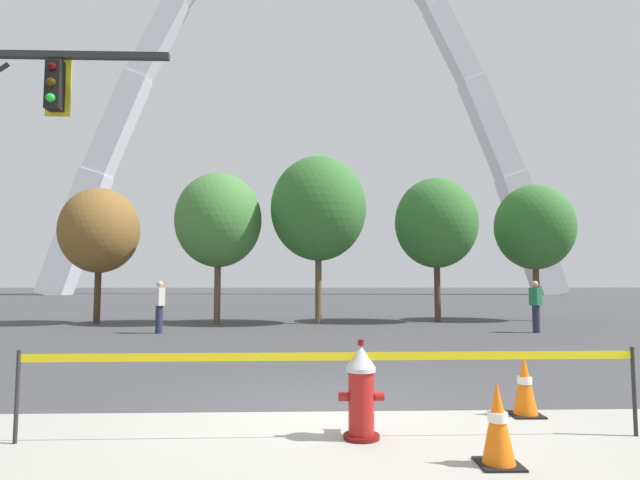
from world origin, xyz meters
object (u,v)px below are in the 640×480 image
fire_hydrant (361,392)px  monument_arch (306,108)px  pedestrian_walking_left (159,306)px  traffic_cone_by_hydrant (498,424)px  pedestrian_standing_center (536,306)px  traffic_cone_mid_sidewalk (525,385)px

fire_hydrant → monument_arch: bearing=90.3°
monument_arch → pedestrian_walking_left: bearing=-96.0°
traffic_cone_by_hydrant → monument_arch: 60.08m
traffic_cone_by_hydrant → monument_arch: monument_arch is taller
monument_arch → pedestrian_standing_center: 50.05m
traffic_cone_by_hydrant → pedestrian_walking_left: pedestrian_walking_left is taller
fire_hydrant → traffic_cone_by_hydrant: bearing=-35.9°
pedestrian_walking_left → pedestrian_standing_center: (11.57, -0.13, 0.00)m
pedestrian_standing_center → monument_arch: bearing=98.8°
fire_hydrant → monument_arch: 59.29m
traffic_cone_mid_sidewalk → pedestrian_standing_center: (4.57, 9.65, 0.46)m
pedestrian_walking_left → traffic_cone_by_hydrant: bearing=-61.9°
monument_arch → fire_hydrant: bearing=-89.7°
monument_arch → pedestrian_standing_center: bearing=-81.2°
monument_arch → pedestrian_walking_left: monument_arch is taller
traffic_cone_mid_sidewalk → monument_arch: 58.63m
traffic_cone_by_hydrant → pedestrian_standing_center: size_ratio=0.46×
monument_arch → pedestrian_standing_center: size_ratio=38.63×
traffic_cone_by_hydrant → pedestrian_standing_center: pedestrian_standing_center is taller
fire_hydrant → traffic_cone_by_hydrant: size_ratio=1.36×
fire_hydrant → pedestrian_standing_center: bearing=57.8°
fire_hydrant → pedestrian_walking_left: pedestrian_walking_left is taller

